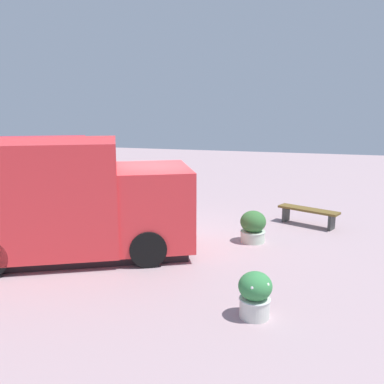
{
  "coord_description": "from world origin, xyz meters",
  "views": [
    {
      "loc": [
        9.88,
        3.83,
        3.41
      ],
      "look_at": [
        0.11,
        1.16,
        1.28
      ],
      "focal_mm": 40.3,
      "sensor_mm": 36.0,
      "label": 1
    }
  ],
  "objects": [
    {
      "name": "planter_flowering_near",
      "position": [
        3.45,
        3.12,
        0.4
      ],
      "size": [
        0.54,
        0.54,
        0.76
      ],
      "color": "silver",
      "rests_on": "ground_plane"
    },
    {
      "name": "planter_flowering_far",
      "position": [
        -0.36,
        2.6,
        0.39
      ],
      "size": [
        0.63,
        0.63,
        0.78
      ],
      "color": "beige",
      "rests_on": "ground_plane"
    },
    {
      "name": "person_customer",
      "position": [
        -2.24,
        -3.97,
        0.35
      ],
      "size": [
        0.69,
        0.75,
        0.89
      ],
      "color": "navy",
      "rests_on": "ground_plane"
    },
    {
      "name": "food_truck",
      "position": [
        1.74,
        -1.38,
        1.23
      ],
      "size": [
        4.25,
        5.77,
        2.6
      ],
      "color": "red",
      "rests_on": "ground_plane"
    },
    {
      "name": "ground_plane",
      "position": [
        0.0,
        0.0,
        0.0
      ],
      "size": [
        40.0,
        40.0,
        0.0
      ],
      "primitive_type": "plane",
      "color": "#A88D94"
    },
    {
      "name": "plaza_bench",
      "position": [
        -2.21,
        3.9,
        0.36
      ],
      "size": [
        1.06,
        1.71,
        0.48
      ],
      "color": "brown",
      "rests_on": "ground_plane"
    }
  ]
}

